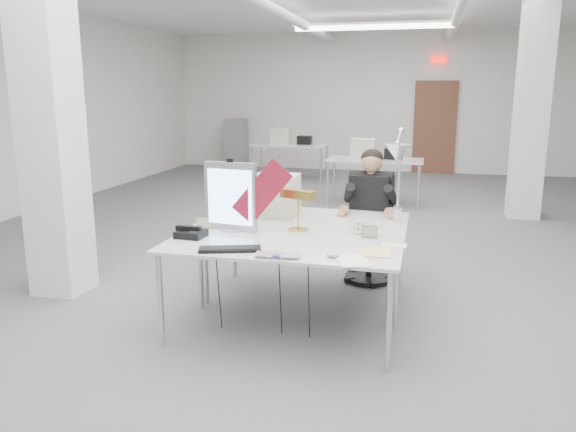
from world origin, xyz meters
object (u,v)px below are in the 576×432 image
monitor (231,197)px  desk_phone (191,234)px  architect_lamp (398,180)px  seated_person (371,194)px  desk_main (282,245)px  beige_monitor (276,196)px  laptop (276,257)px  bankers_lamp (298,209)px  office_chair (370,233)px

monitor → desk_phone: (-0.23, -0.29, -0.26)m
desk_phone → architect_lamp: size_ratio=0.26×
seated_person → monitor: size_ratio=1.77×
desk_main → beige_monitor: 0.99m
architect_lamp → laptop: bearing=-107.9°
desk_main → desk_phone: size_ratio=8.34×
laptop → beige_monitor: beige_monitor is taller
seated_person → laptop: 1.90m
desk_phone → beige_monitor: size_ratio=0.54×
laptop → desk_main: bearing=93.4°
seated_person → beige_monitor: bearing=-141.5°
monitor → laptop: (0.57, -0.71, -0.27)m
seated_person → laptop: seated_person is taller
laptop → desk_phone: size_ratio=1.47×
seated_person → desk_phone: size_ratio=4.65×
monitor → desk_phone: bearing=-120.5°
desk_main → monitor: bearing=149.6°
seated_person → monitor: 1.54m
beige_monitor → architect_lamp: (1.11, -0.23, 0.23)m
beige_monitor → laptop: bearing=-76.7°
seated_person → laptop: size_ratio=3.17×
desk_phone → architect_lamp: bearing=27.0°
desk_main → architect_lamp: architect_lamp is taller
beige_monitor → architect_lamp: 1.15m
desk_main → beige_monitor: bearing=107.9°
seated_person → monitor: bearing=-126.2°
architect_lamp → monitor: bearing=-147.2°
seated_person → bankers_lamp: size_ratio=2.72×
desk_main → laptop: laptop is taller
bankers_lamp → architect_lamp: bearing=41.5°
laptop → architect_lamp: (0.75, 1.09, 0.40)m
office_chair → beige_monitor: beige_monitor is taller
laptop → beige_monitor: 1.38m
desk_main → office_chair: bearing=70.5°
beige_monitor → architect_lamp: architect_lamp is taller
office_chair → monitor: size_ratio=1.76×
desk_main → monitor: size_ratio=3.17×
office_chair → laptop: size_ratio=3.15×
beige_monitor → architect_lamp: size_ratio=0.48×
seated_person → bankers_lamp: bearing=-109.6°
desk_phone → monitor: bearing=55.1°
bankers_lamp → beige_monitor: (-0.33, 0.50, 0.01)m
architect_lamp → office_chair: bearing=126.3°
desk_main → beige_monitor: beige_monitor is taller
office_chair → monitor: monitor is taller
desk_main → beige_monitor: (-0.30, 0.92, 0.20)m
office_chair → seated_person: (0.00, -0.05, 0.40)m
office_chair → architect_lamp: 1.08m
seated_person → beige_monitor: (-0.82, -0.51, 0.04)m
desk_main → desk_phone: 0.75m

